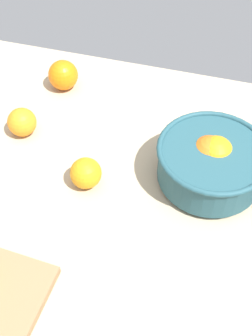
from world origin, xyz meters
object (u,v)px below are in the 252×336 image
object	(u,v)px
fruit_bowl	(212,163)
loose_orange_1	(86,173)
loose_orange_0	(22,122)
loose_orange_2	(63,75)

from	to	relation	value
fruit_bowl	loose_orange_1	bearing A→B (deg)	-162.09
fruit_bowl	loose_orange_1	distance (cm)	26.56
loose_orange_0	loose_orange_1	distance (cm)	22.30
fruit_bowl	loose_orange_0	world-z (taller)	fruit_bowl
loose_orange_0	loose_orange_1	size ratio (longest dim) A/B	1.01
loose_orange_0	loose_orange_1	xyz separation A→B (cm)	(19.62, -10.60, -0.02)
loose_orange_2	loose_orange_0	bearing A→B (deg)	-99.29
loose_orange_0	loose_orange_1	world-z (taller)	same
loose_orange_0	fruit_bowl	bearing A→B (deg)	-3.14
loose_orange_1	loose_orange_2	size ratio (longest dim) A/B	0.87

